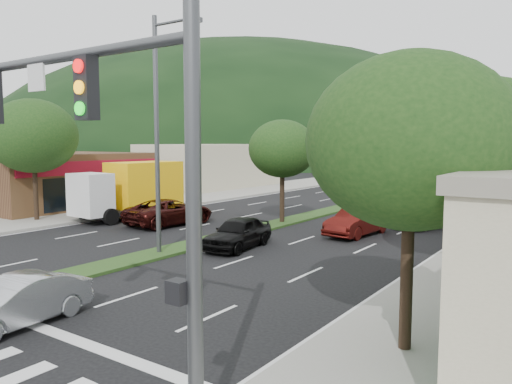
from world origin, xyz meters
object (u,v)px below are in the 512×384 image
Objects in this scene: suv_maroon at (170,212)px; car_queue_c at (358,221)px; car_queue_a at (238,233)px; tree_r_b at (484,136)px; car_queue_d at (398,202)px; streetlight_mid at (380,133)px; car_queue_b at (423,213)px; streetlight_near at (160,124)px; tree_l_a at (33,136)px; box_truck at (134,192)px; tree_r_a at (411,142)px; traffic_signal at (119,152)px; tree_med_near at (282,149)px; tree_med_far at (418,140)px; sedan_silver at (17,302)px; motorhome at (472,192)px.

car_queue_c is at bearing -157.85° from suv_maroon.
tree_r_b is at bearing -1.21° from car_queue_a.
suv_maroon is 15.99m from car_queue_d.
car_queue_d is at bearing -58.07° from streetlight_mid.
tree_r_b reaches higher than car_queue_b.
car_queue_a is at bearing 58.47° from streetlight_near.
tree_l_a is 6.75m from box_truck.
streetlight_mid is at bearing 112.13° from tree_r_a.
car_queue_d is at bearing 100.16° from traffic_signal.
box_truck is (-11.02, 3.63, 0.96)m from car_queue_a.
tree_med_near is (-12.00, 6.00, -0.61)m from tree_r_b.
tree_med_near is 6.44m from car_queue_c.
streetlight_mid is 2.38× the size of car_queue_a.
suv_maroon is 7.80m from car_queue_a.
tree_r_b reaches higher than tree_med_far.
streetlight_near reaches higher than suv_maroon.
sedan_silver is at bearing -126.41° from tree_r_b.
streetlight_mid is 1.37× the size of box_truck.
traffic_signal is 1.01× the size of tree_r_b.
traffic_signal is at bearing -28.19° from tree_l_a.
sedan_silver is at bearing -95.93° from car_queue_d.
tree_med_near is at bearing 175.54° from car_queue_c.
suv_maroon is 3.97m from box_truck.
streetlight_mid is 20.95m from box_truck.
motorhome reaches higher than sedan_silver.
box_truck is at bearing -153.98° from motorhome.
tree_r_a is at bearing -67.87° from streetlight_mid.
tree_r_a is at bearing -66.80° from car_queue_b.
tree_l_a is 1.84× the size of sedan_silver.
streetlight_mid is at bearing -88.93° from tree_med_far.
sedan_silver is (-5.94, 1.46, -4.00)m from traffic_signal.
sedan_silver is 0.87× the size of car_queue_c.
tree_l_a is at bearing 55.50° from box_truck.
car_queue_c is at bearing -119.42° from motorhome.
tree_l_a reaches higher than suv_maroon.
tree_med_far reaches higher than tree_med_near.
tree_med_near is 1.10× the size of suv_maroon.
traffic_signal is 46.43m from tree_med_far.
car_queue_b is 4.10m from motorhome.
car_queue_d is at bearing -133.14° from box_truck.
suv_maroon is at bearing -138.50° from car_queue_b.
suv_maroon is 1.22× the size of car_queue_c.
streetlight_near is 19.98m from motorhome.
car_queue_b is (-4.95, 10.06, -4.28)m from tree_r_b.
motorhome is at bearing -20.98° from car_queue_d.
tree_r_b is at bearing -82.75° from motorhome.
tree_r_b is at bearing 178.97° from suv_maroon.
car_queue_a is at bearing -120.86° from motorhome.
car_queue_c is (-3.83, 18.60, -3.90)m from traffic_signal.
car_queue_b is at bearing -141.05° from suv_maroon.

